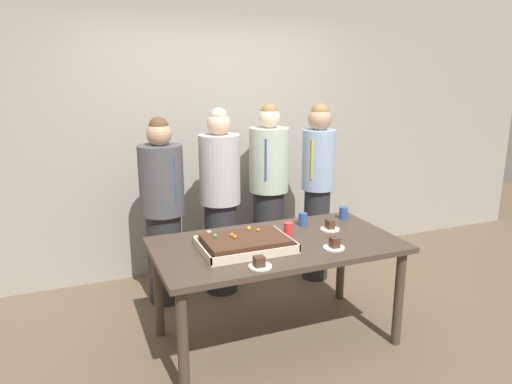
# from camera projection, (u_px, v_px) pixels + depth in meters

# --- Properties ---
(ground_plane) EXTENTS (12.00, 12.00, 0.00)m
(ground_plane) POSITION_uv_depth(u_px,v_px,m) (276.00, 338.00, 3.65)
(ground_plane) COLOR brown
(interior_back_panel) EXTENTS (8.00, 0.12, 3.00)m
(interior_back_panel) POSITION_uv_depth(u_px,v_px,m) (210.00, 120.00, 4.71)
(interior_back_panel) COLOR #9E998E
(interior_back_panel) RESTS_ON ground_plane
(party_table) EXTENTS (1.77, 0.95, 0.78)m
(party_table) POSITION_uv_depth(u_px,v_px,m) (277.00, 254.00, 3.47)
(party_table) COLOR #47382D
(party_table) RESTS_ON ground_plane
(sheet_cake) EXTENTS (0.63, 0.45, 0.11)m
(sheet_cake) POSITION_uv_depth(u_px,v_px,m) (245.00, 243.00, 3.32)
(sheet_cake) COLOR beige
(sheet_cake) RESTS_ON party_table
(plated_slice_near_left) EXTENTS (0.15, 0.15, 0.08)m
(plated_slice_near_left) POSITION_uv_depth(u_px,v_px,m) (330.00, 227.00, 3.72)
(plated_slice_near_left) COLOR white
(plated_slice_near_left) RESTS_ON party_table
(plated_slice_near_right) EXTENTS (0.15, 0.15, 0.08)m
(plated_slice_near_right) POSITION_uv_depth(u_px,v_px,m) (260.00, 264.00, 3.01)
(plated_slice_near_right) COLOR white
(plated_slice_near_right) RESTS_ON party_table
(plated_slice_far_left) EXTENTS (0.15, 0.15, 0.08)m
(plated_slice_far_left) POSITION_uv_depth(u_px,v_px,m) (334.00, 245.00, 3.33)
(plated_slice_far_left) COLOR white
(plated_slice_far_left) RESTS_ON party_table
(drink_cup_nearest) EXTENTS (0.07, 0.07, 0.10)m
(drink_cup_nearest) POSITION_uv_depth(u_px,v_px,m) (288.00, 229.00, 3.59)
(drink_cup_nearest) COLOR red
(drink_cup_nearest) RESTS_ON party_table
(drink_cup_middle) EXTENTS (0.07, 0.07, 0.10)m
(drink_cup_middle) POSITION_uv_depth(u_px,v_px,m) (303.00, 219.00, 3.82)
(drink_cup_middle) COLOR #2D5199
(drink_cup_middle) RESTS_ON party_table
(drink_cup_far_end) EXTENTS (0.07, 0.07, 0.10)m
(drink_cup_far_end) POSITION_uv_depth(u_px,v_px,m) (344.00, 213.00, 3.98)
(drink_cup_far_end) COLOR #2D5199
(drink_cup_far_end) RESTS_ON party_table
(cake_server_utensil) EXTENTS (0.03, 0.20, 0.01)m
(cake_server_utensil) POSITION_uv_depth(u_px,v_px,m) (212.00, 235.00, 3.59)
(cake_server_utensil) COLOR silver
(cake_server_utensil) RESTS_ON party_table
(person_serving_front) EXTENTS (0.38, 0.38, 1.68)m
(person_serving_front) POSITION_uv_depth(u_px,v_px,m) (269.00, 189.00, 4.63)
(person_serving_front) COLOR #28282D
(person_serving_front) RESTS_ON ground_plane
(person_green_shirt_behind) EXTENTS (0.36, 0.36, 1.68)m
(person_green_shirt_behind) POSITION_uv_depth(u_px,v_px,m) (220.00, 200.00, 4.23)
(person_green_shirt_behind) COLOR #28282D
(person_green_shirt_behind) RESTS_ON ground_plane
(person_striped_tie_right) EXTENTS (0.37, 0.37, 1.62)m
(person_striped_tie_right) POSITION_uv_depth(u_px,v_px,m) (163.00, 210.00, 4.06)
(person_striped_tie_right) COLOR #28282D
(person_striped_tie_right) RESTS_ON ground_plane
(person_far_right_suit) EXTENTS (0.30, 0.30, 1.69)m
(person_far_right_suit) POSITION_uv_depth(u_px,v_px,m) (318.00, 188.00, 4.49)
(person_far_right_suit) COLOR #28282D
(person_far_right_suit) RESTS_ON ground_plane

